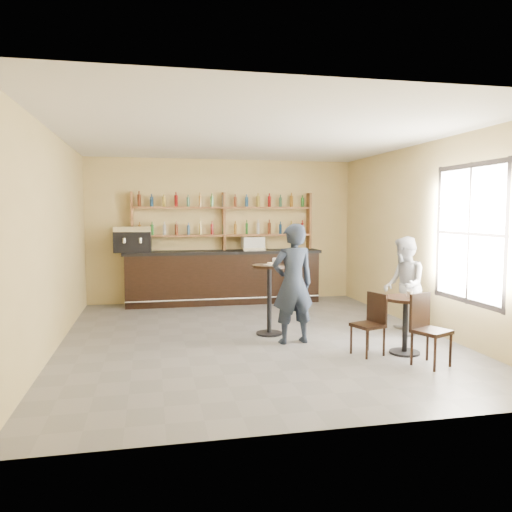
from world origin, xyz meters
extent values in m
plane|color=slate|center=(0.00, 0.00, 0.00)|extent=(7.00, 7.00, 0.00)
plane|color=white|center=(0.00, 0.00, 3.20)|extent=(7.00, 7.00, 0.00)
plane|color=tan|center=(0.00, 3.50, 1.60)|extent=(7.00, 0.00, 7.00)
plane|color=tan|center=(0.00, -3.50, 1.60)|extent=(7.00, 0.00, 7.00)
plane|color=tan|center=(-3.00, 0.00, 1.60)|extent=(0.00, 7.00, 7.00)
plane|color=tan|center=(3.00, 0.00, 1.60)|extent=(0.00, 7.00, 7.00)
plane|color=white|center=(2.99, -1.20, 1.70)|extent=(0.00, 2.00, 2.00)
cube|color=white|center=(0.29, 0.15, 1.16)|extent=(0.21, 0.21, 0.00)
torus|color=#C18746|center=(0.30, 0.14, 1.18)|extent=(0.13, 0.13, 0.04)
imported|color=white|center=(0.43, 0.25, 1.21)|extent=(0.17, 0.17, 0.10)
imported|color=black|center=(0.52, -0.44, 0.92)|extent=(0.72, 0.52, 1.85)
imported|color=white|center=(1.98, -1.34, 0.86)|extent=(0.12, 0.12, 0.09)
imported|color=#9B9BA0|center=(2.46, -0.29, 0.81)|extent=(0.82, 0.94, 1.62)
camera|label=1|loc=(-1.60, -7.74, 2.02)|focal=35.00mm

